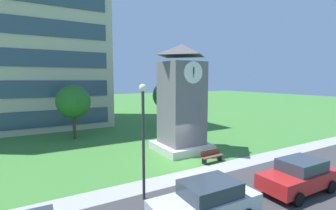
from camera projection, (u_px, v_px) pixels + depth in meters
ground_plane at (187, 163)px, 17.04m from camera, size 160.00×160.00×0.00m
street_asphalt at (262, 202)px, 11.64m from camera, size 120.00×7.20×0.01m
kerb_strip at (204, 172)px, 15.43m from camera, size 120.00×1.60×0.01m
office_building at (9, 7)px, 29.28m from camera, size 20.93×13.72×28.80m
clock_tower at (182, 105)px, 19.77m from camera, size 4.03×4.03×8.58m
park_bench at (212, 156)px, 17.17m from camera, size 1.82×0.56×0.88m
street_lamp at (143, 129)px, 11.54m from camera, size 0.36×0.36×5.61m
tree_by_building at (167, 95)px, 31.25m from camera, size 3.75×3.75×5.63m
tree_near_tower at (73, 102)px, 23.60m from camera, size 3.24×3.24×5.29m
parked_car_silver at (206, 202)px, 9.93m from camera, size 4.57×2.15×1.69m
parked_car_red at (299, 175)px, 12.66m from camera, size 4.43×2.11×1.69m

